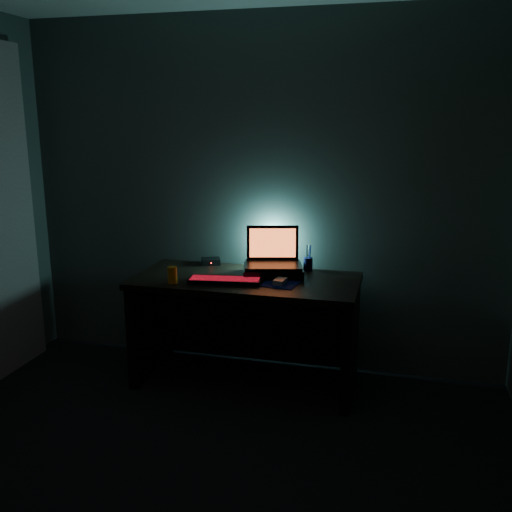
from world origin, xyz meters
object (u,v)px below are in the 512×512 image
Objects in this scene: keyboard at (225,280)px; juice_glass at (172,275)px; laptop at (273,256)px; pen_cup at (308,264)px; router at (211,261)px; mouse at (280,281)px.

juice_glass reaches higher than keyboard.
keyboard is at bearing -144.04° from laptop.
pen_cup reaches higher than keyboard.
router is (-0.49, 0.13, -0.10)m from laptop.
router is at bearing 111.76° from keyboard.
laptop is 0.70m from juice_glass.
keyboard is 0.49m from router.
laptop reaches higher than pen_cup.
laptop is 2.64× the size of router.
juice_glass is at bearing -159.68° from laptop.
mouse reaches higher than keyboard.
router is (-0.24, 0.43, 0.01)m from keyboard.
pen_cup is 0.96m from juice_glass.
pen_cup is (0.12, 0.39, 0.03)m from mouse.
laptop is 0.89× the size of keyboard.
keyboard is at bearing 16.49° from juice_glass.
laptop is at bearing -36.76° from router.
mouse is 1.00× the size of juice_glass.
pen_cup is 0.72m from router.
laptop reaches higher than keyboard.
laptop is 4.72× the size of pen_cup.
mouse is 1.17× the size of pen_cup.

